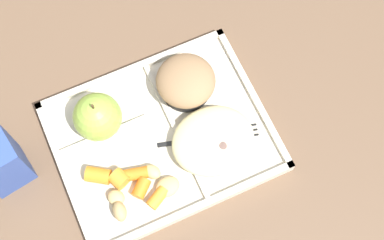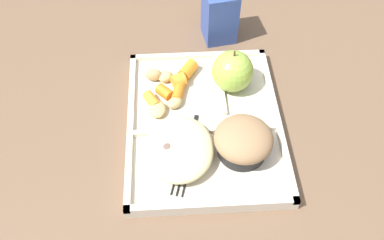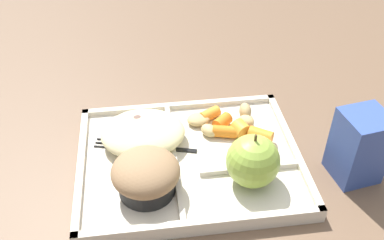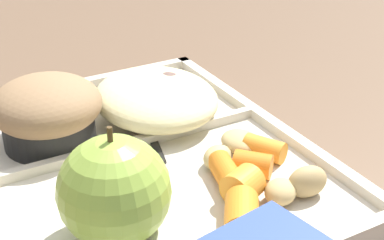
{
  "view_description": "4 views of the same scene",
  "coord_description": "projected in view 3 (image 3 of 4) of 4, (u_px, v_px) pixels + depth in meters",
  "views": [
    {
      "loc": [
        -0.07,
        -0.27,
        0.83
      ],
      "look_at": [
        0.05,
        -0.01,
        0.05
      ],
      "focal_mm": 51.95,
      "sensor_mm": 36.0,
      "label": 1
    },
    {
      "loc": [
        0.43,
        -0.05,
        0.58
      ],
      "look_at": [
        0.02,
        -0.02,
        0.05
      ],
      "focal_mm": 38.82,
      "sensor_mm": 36.0,
      "label": 2
    },
    {
      "loc": [
        0.06,
        0.47,
        0.47
      ],
      "look_at": [
        -0.01,
        -0.06,
        0.04
      ],
      "focal_mm": 41.34,
      "sensor_mm": 36.0,
      "label": 3
    },
    {
      "loc": [
        -0.38,
        0.17,
        0.27
      ],
      "look_at": [
        -0.01,
        -0.04,
        0.05
      ],
      "focal_mm": 55.44,
      "sensor_mm": 36.0,
      "label": 4
    }
  ],
  "objects": [
    {
      "name": "ground",
      "position": [
        189.0,
        165.0,
        0.67
      ],
      "size": [
        6.0,
        6.0,
        0.0
      ],
      "primitive_type": "plane",
      "color": "brown"
    },
    {
      "name": "carrot_slice_small",
      "position": [
        210.0,
        114.0,
        0.73
      ],
      "size": [
        0.04,
        0.03,
        0.02
      ],
      "primitive_type": "cylinder",
      "rotation": [
        0.0,
        1.57,
        3.64
      ],
      "color": "orange",
      "rests_on": "lunch_tray"
    },
    {
      "name": "meatball_side",
      "position": [
        160.0,
        144.0,
        0.66
      ],
      "size": [
        0.03,
        0.03,
        0.03
      ],
      "primitive_type": "sphere",
      "color": "brown",
      "rests_on": "lunch_tray"
    },
    {
      "name": "potato_chunk_small",
      "position": [
        245.0,
        111.0,
        0.73
      ],
      "size": [
        0.02,
        0.03,
        0.02
      ],
      "primitive_type": "ellipsoid",
      "rotation": [
        0.0,
        0.0,
        1.46
      ],
      "color": "tan",
      "rests_on": "lunch_tray"
    },
    {
      "name": "bran_muffin",
      "position": [
        146.0,
        175.0,
        0.59
      ],
      "size": [
        0.09,
        0.09,
        0.06
      ],
      "color": "black",
      "rests_on": "lunch_tray"
    },
    {
      "name": "potato_chunk_wedge",
      "position": [
        209.0,
        130.0,
        0.7
      ],
      "size": [
        0.03,
        0.04,
        0.02
      ],
      "primitive_type": "ellipsoid",
      "rotation": [
        0.0,
        0.0,
        5.32
      ],
      "color": "tan",
      "rests_on": "lunch_tray"
    },
    {
      "name": "carrot_slice_diagonal",
      "position": [
        241.0,
        129.0,
        0.69
      ],
      "size": [
        0.03,
        0.03,
        0.03
      ],
      "primitive_type": "cylinder",
      "rotation": [
        0.0,
        1.57,
        1.97
      ],
      "color": "orange",
      "rests_on": "lunch_tray"
    },
    {
      "name": "carrot_slice_center",
      "position": [
        260.0,
        136.0,
        0.68
      ],
      "size": [
        0.04,
        0.04,
        0.02
      ],
      "primitive_type": "cylinder",
      "rotation": [
        0.0,
        1.57,
        2.55
      ],
      "color": "orange",
      "rests_on": "lunch_tray"
    },
    {
      "name": "egg_noodle_pile",
      "position": [
        143.0,
        133.0,
        0.68
      ],
      "size": [
        0.13,
        0.11,
        0.04
      ],
      "primitive_type": "ellipsoid",
      "color": "beige",
      "rests_on": "lunch_tray"
    },
    {
      "name": "carrot_slice_near_corner",
      "position": [
        225.0,
        132.0,
        0.69
      ],
      "size": [
        0.04,
        0.03,
        0.02
      ],
      "primitive_type": "cylinder",
      "rotation": [
        0.0,
        1.57,
        2.9
      ],
      "color": "orange",
      "rests_on": "lunch_tray"
    },
    {
      "name": "green_apple",
      "position": [
        253.0,
        161.0,
        0.6
      ],
      "size": [
        0.07,
        0.07,
        0.08
      ],
      "color": "#93B742",
      "rests_on": "lunch_tray"
    },
    {
      "name": "lunch_tray",
      "position": [
        190.0,
        161.0,
        0.66
      ],
      "size": [
        0.33,
        0.26,
        0.02
      ],
      "color": "beige",
      "rests_on": "ground"
    },
    {
      "name": "meatball_back",
      "position": [
        138.0,
        126.0,
        0.69
      ],
      "size": [
        0.04,
        0.04,
        0.04
      ],
      "primitive_type": "sphere",
      "color": "brown",
      "rests_on": "lunch_tray"
    },
    {
      "name": "potato_chunk_large",
      "position": [
        198.0,
        119.0,
        0.72
      ],
      "size": [
        0.04,
        0.03,
        0.02
      ],
      "primitive_type": "ellipsoid",
      "rotation": [
        0.0,
        0.0,
        0.09
      ],
      "color": "tan",
      "rests_on": "lunch_tray"
    },
    {
      "name": "carrot_slice_large",
      "position": [
        222.0,
        122.0,
        0.71
      ],
      "size": [
        0.04,
        0.03,
        0.02
      ],
      "primitive_type": "cylinder",
      "rotation": [
        0.0,
        1.57,
        0.74
      ],
      "color": "orange",
      "rests_on": "lunch_tray"
    },
    {
      "name": "milk_carton",
      "position": [
        359.0,
        146.0,
        0.62
      ],
      "size": [
        0.07,
        0.07,
        0.11
      ],
      "primitive_type": "cube",
      "rotation": [
        0.0,
        0.0,
        0.16
      ],
      "color": "#334C99",
      "rests_on": "ground"
    },
    {
      "name": "potato_chunk_corner",
      "position": [
        246.0,
        121.0,
        0.71
      ],
      "size": [
        0.03,
        0.04,
        0.02
      ],
      "primitive_type": "ellipsoid",
      "rotation": [
        0.0,
        0.0,
        2.15
      ],
      "color": "tan",
      "rests_on": "lunch_tray"
    },
    {
      "name": "plastic_fork",
      "position": [
        136.0,
        146.0,
        0.68
      ],
      "size": [
        0.16,
        0.05,
        0.0
      ],
      "color": "black",
      "rests_on": "lunch_tray"
    }
  ]
}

